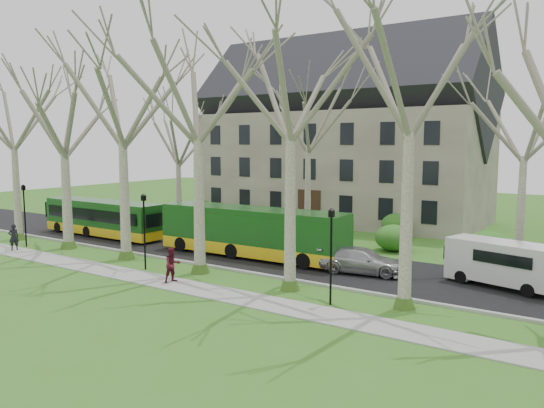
{
  "coord_description": "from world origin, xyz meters",
  "views": [
    {
      "loc": [
        16.77,
        -21.83,
        7.31
      ],
      "look_at": [
        0.14,
        3.0,
        3.82
      ],
      "focal_mm": 35.0,
      "sensor_mm": 36.0,
      "label": 1
    }
  ],
  "objects_px": {
    "bus_lead": "(103,218)",
    "sedan": "(362,261)",
    "pedestrian_a": "(14,237)",
    "bus_follow": "(252,232)",
    "van_a": "(502,264)",
    "pedestrian_b": "(172,265)"
  },
  "relations": [
    {
      "from": "van_a",
      "to": "pedestrian_a",
      "type": "relative_size",
      "value": 2.97
    },
    {
      "from": "van_a",
      "to": "sedan",
      "type": "bearing_deg",
      "value": -155.07
    },
    {
      "from": "bus_follow",
      "to": "pedestrian_a",
      "type": "distance_m",
      "value": 16.27
    },
    {
      "from": "sedan",
      "to": "pedestrian_b",
      "type": "xyz_separation_m",
      "value": [
        -7.44,
        -7.24,
        0.21
      ]
    },
    {
      "from": "van_a",
      "to": "pedestrian_b",
      "type": "distance_m",
      "value": 16.77
    },
    {
      "from": "bus_lead",
      "to": "bus_follow",
      "type": "xyz_separation_m",
      "value": [
        14.02,
        0.33,
        0.19
      ]
    },
    {
      "from": "bus_follow",
      "to": "sedan",
      "type": "distance_m",
      "value": 7.74
    },
    {
      "from": "bus_follow",
      "to": "pedestrian_a",
      "type": "height_order",
      "value": "bus_follow"
    },
    {
      "from": "sedan",
      "to": "pedestrian_a",
      "type": "bearing_deg",
      "value": 98.2
    },
    {
      "from": "bus_lead",
      "to": "sedan",
      "type": "bearing_deg",
      "value": 1.24
    },
    {
      "from": "bus_lead",
      "to": "sedan",
      "type": "xyz_separation_m",
      "value": [
        21.7,
        0.23,
        -0.71
      ]
    },
    {
      "from": "bus_follow",
      "to": "van_a",
      "type": "distance_m",
      "value": 14.73
    },
    {
      "from": "pedestrian_b",
      "to": "bus_follow",
      "type": "bearing_deg",
      "value": 20.8
    },
    {
      "from": "sedan",
      "to": "pedestrian_b",
      "type": "relative_size",
      "value": 2.65
    },
    {
      "from": "van_a",
      "to": "pedestrian_a",
      "type": "bearing_deg",
      "value": -149.34
    },
    {
      "from": "sedan",
      "to": "pedestrian_a",
      "type": "relative_size",
      "value": 2.72
    },
    {
      "from": "sedan",
      "to": "van_a",
      "type": "bearing_deg",
      "value": -89.28
    },
    {
      "from": "van_a",
      "to": "pedestrian_a",
      "type": "height_order",
      "value": "van_a"
    },
    {
      "from": "van_a",
      "to": "pedestrian_a",
      "type": "distance_m",
      "value": 30.41
    },
    {
      "from": "van_a",
      "to": "pedestrian_b",
      "type": "height_order",
      "value": "van_a"
    },
    {
      "from": "van_a",
      "to": "pedestrian_a",
      "type": "xyz_separation_m",
      "value": [
        -29.18,
        -8.55,
        -0.26
      ]
    },
    {
      "from": "bus_lead",
      "to": "van_a",
      "type": "xyz_separation_m",
      "value": [
        28.69,
        1.54,
        -0.26
      ]
    }
  ]
}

